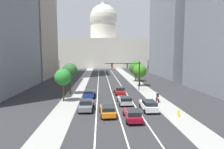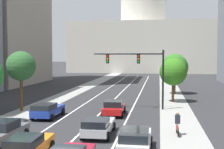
{
  "view_description": "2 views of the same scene",
  "coord_description": "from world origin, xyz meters",
  "px_view_note": "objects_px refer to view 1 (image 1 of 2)",
  "views": [
    {
      "loc": [
        -2.44,
        -24.34,
        8.02
      ],
      "look_at": [
        0.65,
        24.21,
        2.79
      ],
      "focal_mm": 30.75,
      "sensor_mm": 36.0,
      "label": 1
    },
    {
      "loc": [
        5.8,
        -16.3,
        5.85
      ],
      "look_at": [
        0.61,
        17.74,
        3.67
      ],
      "focal_mm": 49.88,
      "sensor_mm": 36.0,
      "label": 2
    }
  ],
  "objects_px": {
    "capitol_building": "(104,47)",
    "car_silver": "(125,100)",
    "car_blue": "(89,93)",
    "fire_hydrant": "(178,113)",
    "car_red": "(120,90)",
    "car_white": "(149,105)",
    "car_crimson": "(133,114)",
    "street_tree_near_left": "(63,77)",
    "street_tree_far_right": "(140,71)",
    "car_gray": "(86,105)",
    "car_orange": "(108,110)",
    "street_tree_mid_right": "(136,68)",
    "cyclist": "(158,97)",
    "traffic_signal_mast": "(128,70)",
    "street_tree_mid_left": "(70,71)"
  },
  "relations": [
    {
      "from": "street_tree_near_left",
      "to": "street_tree_far_right",
      "type": "bearing_deg",
      "value": 42.46
    },
    {
      "from": "car_orange",
      "to": "street_tree_near_left",
      "type": "xyz_separation_m",
      "value": [
        -7.17,
        8.08,
        3.36
      ]
    },
    {
      "from": "car_silver",
      "to": "cyclist",
      "type": "xyz_separation_m",
      "value": [
        5.67,
        1.1,
        0.12
      ]
    },
    {
      "from": "car_crimson",
      "to": "street_tree_near_left",
      "type": "xyz_separation_m",
      "value": [
        -10.11,
        10.02,
        3.37
      ]
    },
    {
      "from": "car_white",
      "to": "cyclist",
      "type": "bearing_deg",
      "value": -30.21
    },
    {
      "from": "fire_hydrant",
      "to": "street_tree_mid_left",
      "type": "distance_m",
      "value": 22.44
    },
    {
      "from": "car_blue",
      "to": "car_white",
      "type": "relative_size",
      "value": 0.96
    },
    {
      "from": "car_orange",
      "to": "street_tree_far_right",
      "type": "relative_size",
      "value": 0.81
    },
    {
      "from": "fire_hydrant",
      "to": "street_tree_mid_right",
      "type": "height_order",
      "value": "street_tree_mid_right"
    },
    {
      "from": "car_orange",
      "to": "traffic_signal_mast",
      "type": "xyz_separation_m",
      "value": [
        5.26,
        17.2,
        3.88
      ]
    },
    {
      "from": "car_silver",
      "to": "street_tree_near_left",
      "type": "xyz_separation_m",
      "value": [
        -10.11,
        2.61,
        3.37
      ]
    },
    {
      "from": "capitol_building",
      "to": "street_tree_mid_right",
      "type": "xyz_separation_m",
      "value": [
        8.08,
        -64.62,
        -8.47
      ]
    },
    {
      "from": "car_gray",
      "to": "car_crimson",
      "type": "bearing_deg",
      "value": -127.62
    },
    {
      "from": "fire_hydrant",
      "to": "car_orange",
      "type": "bearing_deg",
      "value": 173.89
    },
    {
      "from": "fire_hydrant",
      "to": "car_red",
      "type": "bearing_deg",
      "value": 113.21
    },
    {
      "from": "capitol_building",
      "to": "car_gray",
      "type": "height_order",
      "value": "capitol_building"
    },
    {
      "from": "car_gray",
      "to": "street_tree_far_right",
      "type": "distance_m",
      "value": 23.56
    },
    {
      "from": "car_crimson",
      "to": "fire_hydrant",
      "type": "height_order",
      "value": "car_crimson"
    },
    {
      "from": "car_crimson",
      "to": "street_tree_far_right",
      "type": "height_order",
      "value": "street_tree_far_right"
    },
    {
      "from": "car_orange",
      "to": "cyclist",
      "type": "xyz_separation_m",
      "value": [
        8.62,
        6.57,
        0.12
      ]
    },
    {
      "from": "fire_hydrant",
      "to": "street_tree_near_left",
      "type": "relative_size",
      "value": 0.16
    },
    {
      "from": "car_white",
      "to": "car_red",
      "type": "bearing_deg",
      "value": 14.37
    },
    {
      "from": "fire_hydrant",
      "to": "street_tree_far_right",
      "type": "height_order",
      "value": "street_tree_far_right"
    },
    {
      "from": "traffic_signal_mast",
      "to": "street_tree_mid_left",
      "type": "xyz_separation_m",
      "value": [
        -12.2,
        -3.01,
        0.04
      ]
    },
    {
      "from": "car_white",
      "to": "car_silver",
      "type": "relative_size",
      "value": 1.02
    },
    {
      "from": "street_tree_mid_right",
      "to": "cyclist",
      "type": "bearing_deg",
      "value": -92.19
    },
    {
      "from": "car_silver",
      "to": "traffic_signal_mast",
      "type": "relative_size",
      "value": 0.59
    },
    {
      "from": "car_orange",
      "to": "street_tree_far_right",
      "type": "height_order",
      "value": "street_tree_far_right"
    },
    {
      "from": "fire_hydrant",
      "to": "street_tree_mid_left",
      "type": "bearing_deg",
      "value": 136.54
    },
    {
      "from": "capitol_building",
      "to": "car_silver",
      "type": "height_order",
      "value": "capitol_building"
    },
    {
      "from": "car_red",
      "to": "car_silver",
      "type": "height_order",
      "value": "car_red"
    },
    {
      "from": "traffic_signal_mast",
      "to": "street_tree_mid_left",
      "type": "bearing_deg",
      "value": -166.13
    },
    {
      "from": "street_tree_far_right",
      "to": "car_red",
      "type": "bearing_deg",
      "value": -122.22
    },
    {
      "from": "car_white",
      "to": "car_crimson",
      "type": "height_order",
      "value": "car_white"
    },
    {
      "from": "car_blue",
      "to": "car_white",
      "type": "bearing_deg",
      "value": -134.99
    },
    {
      "from": "car_red",
      "to": "traffic_signal_mast",
      "type": "bearing_deg",
      "value": -32.22
    },
    {
      "from": "car_red",
      "to": "car_blue",
      "type": "bearing_deg",
      "value": 108.76
    },
    {
      "from": "street_tree_mid_left",
      "to": "fire_hydrant",
      "type": "bearing_deg",
      "value": -43.46
    },
    {
      "from": "street_tree_mid_right",
      "to": "car_gray",
      "type": "bearing_deg",
      "value": -113.86
    },
    {
      "from": "street_tree_far_right",
      "to": "street_tree_near_left",
      "type": "bearing_deg",
      "value": -137.54
    },
    {
      "from": "cyclist",
      "to": "street_tree_mid_left",
      "type": "distance_m",
      "value": 17.74
    },
    {
      "from": "capitol_building",
      "to": "car_red",
      "type": "bearing_deg",
      "value": -88.97
    },
    {
      "from": "car_blue",
      "to": "car_orange",
      "type": "xyz_separation_m",
      "value": [
        2.96,
        -11.08,
        -0.02
      ]
    },
    {
      "from": "car_white",
      "to": "traffic_signal_mast",
      "type": "relative_size",
      "value": 0.61
    },
    {
      "from": "traffic_signal_mast",
      "to": "street_tree_mid_right",
      "type": "bearing_deg",
      "value": 72.77
    },
    {
      "from": "traffic_signal_mast",
      "to": "street_tree_mid_right",
      "type": "relative_size",
      "value": 1.27
    },
    {
      "from": "car_blue",
      "to": "car_silver",
      "type": "height_order",
      "value": "car_blue"
    },
    {
      "from": "traffic_signal_mast",
      "to": "street_tree_near_left",
      "type": "height_order",
      "value": "traffic_signal_mast"
    },
    {
      "from": "car_red",
      "to": "car_orange",
      "type": "bearing_deg",
      "value": 165.82
    },
    {
      "from": "capitol_building",
      "to": "car_white",
      "type": "bearing_deg",
      "value": -87.3
    }
  ]
}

